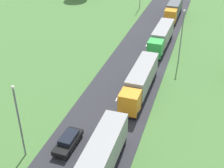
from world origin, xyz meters
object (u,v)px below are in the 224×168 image
(truck_third, at_px, (140,80))
(lamppost_second, at_px, (19,119))
(truck_fifth, at_px, (174,9))
(truck_second, at_px, (97,165))
(truck_fourth, at_px, (161,36))
(car_third, at_px, (68,141))
(lamppost_third, at_px, (182,34))

(truck_third, relative_size, lamppost_second, 1.46)
(truck_fifth, xyz_separation_m, lamppost_second, (-8.63, -49.39, 2.72))
(truck_second, xyz_separation_m, lamppost_second, (-8.61, 1.02, 2.64))
(truck_fifth, bearing_deg, truck_fourth, -89.46)
(lamppost_second, bearing_deg, truck_fourth, 74.77)
(truck_fifth, bearing_deg, car_third, -95.81)
(truck_second, height_order, lamppost_third, lamppost_third)
(truck_fifth, xyz_separation_m, car_third, (-4.76, -46.81, -1.29))
(truck_second, bearing_deg, lamppost_second, 173.28)
(lamppost_second, bearing_deg, truck_third, 60.68)
(truck_third, bearing_deg, truck_fifth, 90.28)
(truck_fourth, relative_size, lamppost_second, 1.42)
(truck_third, height_order, lamppost_second, lamppost_second)
(car_third, bearing_deg, truck_fourth, 80.59)
(lamppost_third, bearing_deg, truck_fourth, 127.33)
(truck_second, distance_m, truck_third, 16.67)
(truck_fifth, xyz_separation_m, lamppost_third, (4.09, -22.24, 2.88))
(truck_fourth, xyz_separation_m, lamppost_second, (-8.79, -32.30, 2.74))
(truck_fourth, distance_m, car_third, 30.15)
(truck_third, xyz_separation_m, truck_fifth, (-0.16, 33.74, -0.03))
(truck_third, height_order, truck_fourth, truck_third)
(truck_third, xyz_separation_m, lamppost_second, (-8.79, -15.66, 2.69))
(truck_second, relative_size, car_third, 2.98)
(truck_third, relative_size, truck_fifth, 1.07)
(truck_second, height_order, car_third, truck_second)
(truck_fourth, relative_size, lamppost_third, 1.38)
(truck_second, xyz_separation_m, lamppost_third, (4.11, 28.17, 2.79))
(truck_fourth, bearing_deg, truck_fifth, 90.54)
(truck_fourth, height_order, truck_fifth, truck_fifth)
(truck_second, height_order, truck_fourth, truck_second)
(lamppost_second, bearing_deg, car_third, 33.76)
(truck_second, distance_m, lamppost_third, 28.60)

